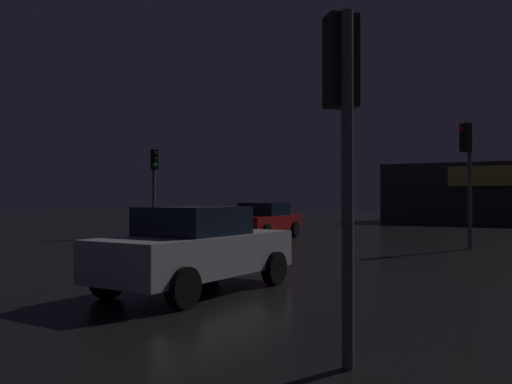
{
  "coord_description": "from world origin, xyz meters",
  "views": [
    {
      "loc": [
        8.67,
        -12.85,
        1.73
      ],
      "look_at": [
        -1.25,
        5.92,
        1.98
      ],
      "focal_mm": 38.13,
      "sensor_mm": 36.0,
      "label": 1
    }
  ],
  "objects_px": {
    "traffic_signal_cross_left": "(342,105)",
    "car_far": "(263,220)",
    "traffic_signal_cross_right": "(154,176)",
    "store_building": "(498,193)",
    "traffic_signal_opposite": "(467,159)",
    "car_near": "(196,248)"
  },
  "relations": [
    {
      "from": "store_building",
      "to": "traffic_signal_cross_left",
      "type": "distance_m",
      "value": 36.45
    },
    {
      "from": "car_near",
      "to": "car_far",
      "type": "xyz_separation_m",
      "value": [
        -5.03,
        12.5,
        -0.0
      ]
    },
    {
      "from": "car_far",
      "to": "traffic_signal_cross_right",
      "type": "bearing_deg",
      "value": -164.5
    },
    {
      "from": "store_building",
      "to": "traffic_signal_cross_right",
      "type": "height_order",
      "value": "store_building"
    },
    {
      "from": "traffic_signal_cross_left",
      "to": "traffic_signal_cross_right",
      "type": "distance_m",
      "value": 19.73
    },
    {
      "from": "store_building",
      "to": "traffic_signal_cross_left",
      "type": "relative_size",
      "value": 4.14
    },
    {
      "from": "traffic_signal_opposite",
      "to": "car_far",
      "type": "distance_m",
      "value": 8.85
    },
    {
      "from": "traffic_signal_opposite",
      "to": "traffic_signal_cross_left",
      "type": "distance_m",
      "value": 14.29
    },
    {
      "from": "traffic_signal_cross_left",
      "to": "traffic_signal_cross_right",
      "type": "relative_size",
      "value": 0.93
    },
    {
      "from": "traffic_signal_cross_right",
      "to": "car_far",
      "type": "bearing_deg",
      "value": 15.5
    },
    {
      "from": "traffic_signal_cross_left",
      "to": "car_far",
      "type": "bearing_deg",
      "value": 119.83
    },
    {
      "from": "traffic_signal_cross_left",
      "to": "car_far",
      "type": "xyz_separation_m",
      "value": [
        -8.89,
        15.51,
        -1.91
      ]
    },
    {
      "from": "traffic_signal_cross_right",
      "to": "car_far",
      "type": "relative_size",
      "value": 0.85
    },
    {
      "from": "traffic_signal_opposite",
      "to": "store_building",
      "type": "bearing_deg",
      "value": 91.28
    },
    {
      "from": "store_building",
      "to": "car_near",
      "type": "relative_size",
      "value": 3.45
    },
    {
      "from": "traffic_signal_opposite",
      "to": "traffic_signal_cross_right",
      "type": "bearing_deg",
      "value": -179.51
    },
    {
      "from": "traffic_signal_cross_left",
      "to": "traffic_signal_cross_right",
      "type": "height_order",
      "value": "traffic_signal_cross_right"
    },
    {
      "from": "store_building",
      "to": "traffic_signal_cross_right",
      "type": "distance_m",
      "value": 25.7
    },
    {
      "from": "store_building",
      "to": "car_far",
      "type": "distance_m",
      "value": 22.43
    },
    {
      "from": "store_building",
      "to": "car_far",
      "type": "xyz_separation_m",
      "value": [
        -7.97,
        -20.92,
        -1.3
      ]
    },
    {
      "from": "traffic_signal_cross_left",
      "to": "car_far",
      "type": "height_order",
      "value": "traffic_signal_cross_left"
    },
    {
      "from": "car_near",
      "to": "car_far",
      "type": "relative_size",
      "value": 0.95
    }
  ]
}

